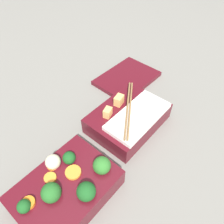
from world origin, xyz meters
The scene contains 4 objects.
ground_plane centered at (0.00, 0.00, 0.00)m, with size 3.00×3.00×0.00m, color slate.
bento_tray_vegetable centered at (-0.13, -0.01, 0.03)m, with size 0.21×0.15×0.08m.
bento_tray_rice centered at (0.12, 0.01, 0.03)m, with size 0.21×0.15×0.08m.
bento_lid centered at (0.28, 0.14, 0.01)m, with size 0.21×0.15×0.01m, color #510F19.
Camera 1 is at (-0.22, -0.22, 0.48)m, focal length 35.00 mm.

